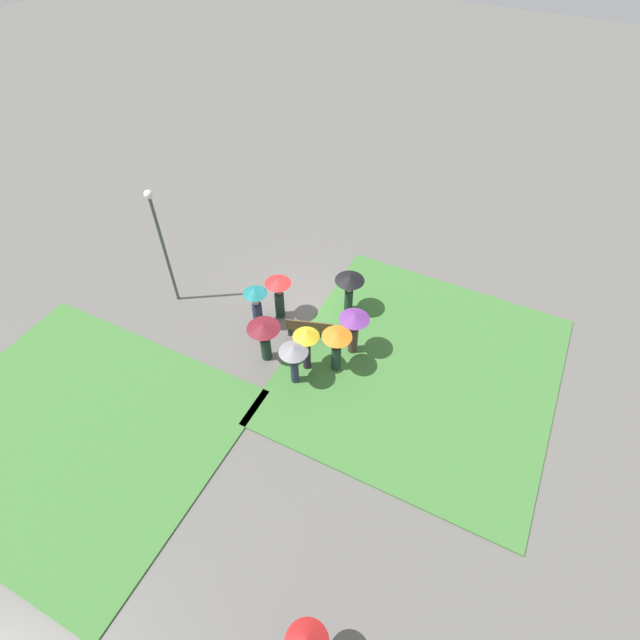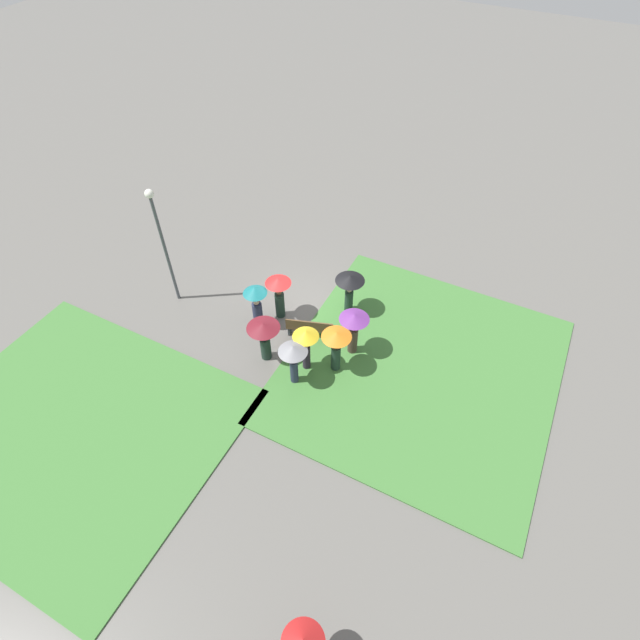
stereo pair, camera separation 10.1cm
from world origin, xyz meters
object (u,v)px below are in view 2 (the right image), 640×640
object	(u,v)px
lamp_post	(161,235)
crowd_person_red	(279,291)
crowd_person_orange	(336,344)
crowd_person_black	(350,285)
park_bench	(310,328)
crowd_person_teal	(256,300)
crowd_person_yellow	(306,341)
crowd_person_maroon	(264,334)
crowd_person_purple	(354,326)
crowd_person_grey	(293,355)

from	to	relation	value
lamp_post	crowd_person_red	world-z (taller)	lamp_post
crowd_person_orange	crowd_person_black	size ratio (longest dim) A/B	1.04
park_bench	crowd_person_teal	world-z (taller)	crowd_person_teal
crowd_person_yellow	crowd_person_maroon	bearing A→B (deg)	-5.56
crowd_person_purple	crowd_person_black	xyz separation A→B (m)	(1.01, -1.86, 0.02)
crowd_person_maroon	crowd_person_grey	size ratio (longest dim) A/B	0.94
crowd_person_purple	crowd_person_yellow	bearing A→B (deg)	66.22
crowd_person_maroon	crowd_person_black	bearing A→B (deg)	45.37
crowd_person_yellow	crowd_person_grey	size ratio (longest dim) A/B	1.03
crowd_person_teal	park_bench	bearing A→B (deg)	-103.91
lamp_post	crowd_person_grey	size ratio (longest dim) A/B	2.70
crowd_person_teal	crowd_person_red	size ratio (longest dim) A/B	0.99
crowd_person_black	crowd_person_orange	bearing A→B (deg)	-120.50
crowd_person_yellow	crowd_person_orange	world-z (taller)	crowd_person_yellow
park_bench	crowd_person_teal	bearing A→B (deg)	-9.27
crowd_person_teal	crowd_person_yellow	bearing A→B (deg)	-134.54
crowd_person_black	crowd_person_maroon	bearing A→B (deg)	-161.72
lamp_post	crowd_person_grey	bearing A→B (deg)	166.46
lamp_post	crowd_person_orange	distance (m)	7.57
crowd_person_purple	crowd_person_maroon	bearing A→B (deg)	46.88
lamp_post	crowd_person_maroon	xyz separation A→B (m)	(-4.84, 1.02, -1.93)
lamp_post	crowd_person_maroon	distance (m)	5.31
park_bench	crowd_person_yellow	distance (m)	1.79
park_bench	crowd_person_black	distance (m)	2.23
crowd_person_maroon	crowd_person_grey	xyz separation A→B (m)	(-1.45, 0.49, 0.17)
crowd_person_purple	crowd_person_grey	bearing A→B (deg)	75.32
crowd_person_maroon	crowd_person_red	distance (m)	2.17
crowd_person_teal	crowd_person_red	xyz separation A→B (m)	(-0.53, -0.79, 0.03)
lamp_post	crowd_person_red	distance (m)	4.75
crowd_person_teal	crowd_person_orange	size ratio (longest dim) A/B	1.00
crowd_person_yellow	crowd_person_purple	world-z (taller)	crowd_person_yellow
crowd_person_maroon	crowd_person_grey	bearing A→B (deg)	-38.05
park_bench	crowd_person_orange	size ratio (longest dim) A/B	0.95
crowd_person_yellow	crowd_person_black	world-z (taller)	crowd_person_yellow
crowd_person_grey	crowd_person_purple	bearing A→B (deg)	67.15
lamp_post	crowd_person_black	world-z (taller)	lamp_post
lamp_post	crowd_person_yellow	xyz separation A→B (m)	(-6.38, 0.78, -1.77)
crowd_person_teal	crowd_person_purple	bearing A→B (deg)	-107.46
park_bench	lamp_post	xyz separation A→B (m)	(5.78, 0.61, 2.74)
crowd_person_maroon	crowd_person_purple	size ratio (longest dim) A/B	0.92
crowd_person_maroon	crowd_person_orange	bearing A→B (deg)	-4.25
crowd_person_yellow	crowd_person_red	world-z (taller)	crowd_person_yellow
crowd_person_orange	crowd_person_maroon	bearing A→B (deg)	-152.76
crowd_person_yellow	crowd_person_black	xyz separation A→B (m)	(-0.13, -3.29, -0.06)
crowd_person_yellow	crowd_person_grey	world-z (taller)	crowd_person_yellow
crowd_person_maroon	lamp_post	bearing A→B (deg)	148.80
crowd_person_orange	crowd_person_grey	xyz separation A→B (m)	(1.03, 1.16, 0.10)
crowd_person_grey	crowd_person_black	world-z (taller)	crowd_person_grey
lamp_post	crowd_person_grey	xyz separation A→B (m)	(-6.29, 1.51, -1.76)
crowd_person_black	crowd_person_grey	bearing A→B (deg)	-139.50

